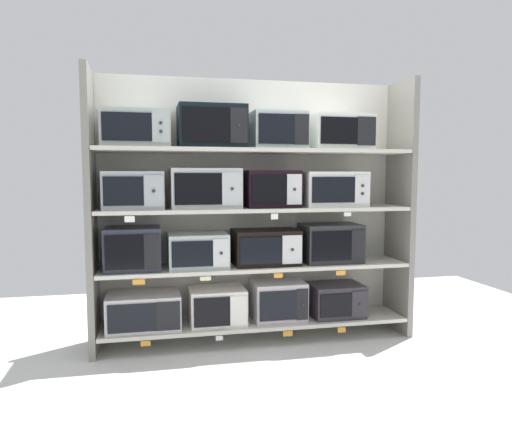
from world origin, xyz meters
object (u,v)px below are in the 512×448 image
at_px(microwave_5, 198,250).
at_px(microwave_11, 332,189).
at_px(microwave_10, 271,189).
at_px(microwave_13, 211,127).
at_px(microwave_0, 144,311).
at_px(microwave_14, 278,131).
at_px(microwave_12, 136,129).
at_px(microwave_9, 205,188).
at_px(microwave_6, 266,247).
at_px(microwave_15, 339,133).
at_px(microwave_3, 336,300).
at_px(microwave_8, 134,190).
at_px(microwave_2, 278,300).
at_px(microwave_1, 217,306).
at_px(microwave_7, 330,243).
at_px(microwave_4, 133,248).

distance_m(microwave_5, microwave_11, 1.23).
height_order(microwave_10, microwave_13, microwave_13).
height_order(microwave_0, microwave_14, microwave_14).
height_order(microwave_0, microwave_12, microwave_12).
bearing_deg(microwave_9, microwave_6, 0.01).
bearing_deg(microwave_15, microwave_5, 180.00).
height_order(microwave_6, microwave_9, microwave_9).
bearing_deg(microwave_9, microwave_15, 0.00).
height_order(microwave_3, microwave_14, microwave_14).
height_order(microwave_3, microwave_11, microwave_11).
bearing_deg(microwave_12, microwave_11, 0.00).
height_order(microwave_11, microwave_12, microwave_12).
bearing_deg(microwave_6, microwave_8, 180.00).
distance_m(microwave_5, microwave_8, 0.69).
height_order(microwave_2, microwave_9, microwave_9).
bearing_deg(microwave_5, microwave_2, -0.01).
bearing_deg(microwave_2, microwave_1, -179.99).
distance_m(microwave_5, microwave_7, 1.13).
bearing_deg(microwave_4, microwave_3, 0.01).
bearing_deg(microwave_11, microwave_8, -180.00).
height_order(microwave_0, microwave_6, microwave_6).
height_order(microwave_3, microwave_4, microwave_4).
height_order(microwave_6, microwave_12, microwave_12).
bearing_deg(microwave_8, microwave_5, 0.00).
relative_size(microwave_1, microwave_4, 1.05).
bearing_deg(microwave_3, microwave_1, -179.98).
relative_size(microwave_5, microwave_6, 0.88).
height_order(microwave_4, microwave_12, microwave_12).
xyz_separation_m(microwave_2, microwave_15, (0.52, 0.00, 1.40)).
xyz_separation_m(microwave_0, microwave_3, (1.62, 0.00, -0.00)).
relative_size(microwave_10, microwave_14, 1.00).
distance_m(microwave_0, microwave_11, 1.84).
relative_size(microwave_1, microwave_14, 1.04).
distance_m(microwave_0, microwave_15, 2.15).
bearing_deg(microwave_8, microwave_11, 0.00).
bearing_deg(microwave_13, microwave_10, 0.02).
bearing_deg(microwave_15, microwave_2, -179.99).
xyz_separation_m(microwave_2, microwave_13, (-0.55, -0.00, 1.42)).
relative_size(microwave_8, microwave_13, 0.88).
bearing_deg(microwave_13, microwave_8, 179.98).
relative_size(microwave_0, microwave_13, 1.09).
distance_m(microwave_6, microwave_13, 1.06).
relative_size(microwave_12, microwave_15, 1.03).
distance_m(microwave_9, microwave_10, 0.54).
height_order(microwave_5, microwave_13, microwave_13).
relative_size(microwave_0, microwave_15, 1.15).
bearing_deg(microwave_13, microwave_9, 179.94).
height_order(microwave_11, microwave_14, microwave_14).
distance_m(microwave_6, microwave_10, 0.48).
xyz_separation_m(microwave_3, microwave_12, (-1.64, -0.00, 1.42)).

